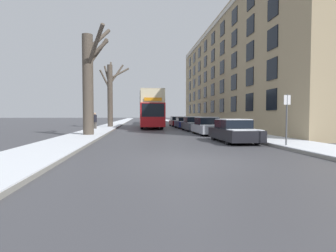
{
  "coord_description": "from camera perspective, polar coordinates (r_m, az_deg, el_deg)",
  "views": [
    {
      "loc": [
        -2.0,
        -8.53,
        1.54
      ],
      "look_at": [
        0.98,
        17.91,
        0.45
      ],
      "focal_mm": 28.0,
      "sensor_mm": 36.0,
      "label": 1
    }
  ],
  "objects": [
    {
      "name": "ground_plane",
      "position": [
        8.9,
        6.7,
        -7.65
      ],
      "size": [
        320.0,
        320.0,
        0.0
      ],
      "primitive_type": "plane",
      "color": "#424247"
    },
    {
      "name": "sidewalk_left",
      "position": [
        61.67,
        -10.03,
        0.95
      ],
      "size": [
        2.75,
        130.0,
        0.16
      ],
      "color": "gray",
      "rests_on": "ground"
    },
    {
      "name": "sidewalk_right",
      "position": [
        62.05,
        0.86,
        1.0
      ],
      "size": [
        2.75,
        130.0,
        0.16
      ],
      "color": "gray",
      "rests_on": "ground"
    },
    {
      "name": "terrace_facade_right",
      "position": [
        35.18,
        16.92,
        10.49
      ],
      "size": [
        9.1,
        37.41,
        13.16
      ],
      "color": "tan",
      "rests_on": "ground"
    },
    {
      "name": "bare_tree_left_0",
      "position": [
        19.79,
        -16.74,
        9.6
      ],
      "size": [
        1.9,
        4.0,
        8.19
      ],
      "color": "#4C4238",
      "rests_on": "ground"
    },
    {
      "name": "bare_tree_left_1",
      "position": [
        33.24,
        -12.42,
        7.22
      ],
      "size": [
        3.6,
        3.18,
        8.61
      ],
      "color": "#4C4238",
      "rests_on": "ground"
    },
    {
      "name": "double_decker_bus",
      "position": [
        32.32,
        -3.85,
        3.93
      ],
      "size": [
        2.58,
        11.69,
        4.31
      ],
      "color": "red",
      "rests_on": "ground"
    },
    {
      "name": "parked_car_0",
      "position": [
        15.51,
        14.09,
        -1.13
      ],
      "size": [
        1.8,
        4.35,
        1.33
      ],
      "color": "black",
      "rests_on": "ground"
    },
    {
      "name": "parked_car_1",
      "position": [
        21.12,
        8.48,
        -0.09
      ],
      "size": [
        1.77,
        4.29,
        1.42
      ],
      "color": "#9EA3AD",
      "rests_on": "ground"
    },
    {
      "name": "parked_car_2",
      "position": [
        26.28,
        5.5,
        0.41
      ],
      "size": [
        1.79,
        4.35,
        1.42
      ],
      "color": "#474C56",
      "rests_on": "ground"
    },
    {
      "name": "parked_car_3",
      "position": [
        31.66,
        3.45,
        0.71
      ],
      "size": [
        1.82,
        4.31,
        1.37
      ],
      "color": "navy",
      "rests_on": "ground"
    },
    {
      "name": "parked_car_4",
      "position": [
        37.59,
        1.88,
        0.97
      ],
      "size": [
        1.71,
        4.59,
        1.37
      ],
      "color": "maroon",
      "rests_on": "ground"
    },
    {
      "name": "pedestrian_left_sidewalk",
      "position": [
        28.14,
        -15.63,
        1.15
      ],
      "size": [
        0.4,
        0.4,
        1.82
      ],
      "rotation": [
        0.0,
        0.0,
        5.89
      ],
      "color": "#4C4742",
      "rests_on": "ground"
    },
    {
      "name": "street_sign_post",
      "position": [
        13.25,
        24.42,
        1.68
      ],
      "size": [
        0.32,
        0.07,
        2.5
      ],
      "color": "#4C4F54",
      "rests_on": "ground"
    }
  ]
}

